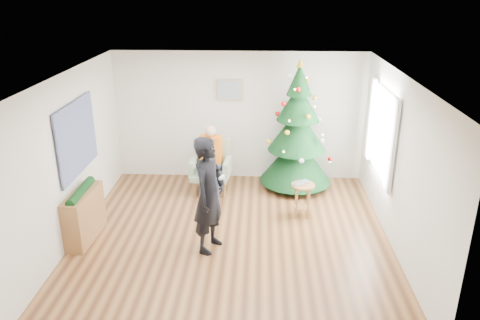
{
  "coord_description": "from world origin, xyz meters",
  "views": [
    {
      "loc": [
        0.43,
        -6.57,
        3.89
      ],
      "look_at": [
        0.1,
        0.6,
        1.1
      ],
      "focal_mm": 35.0,
      "sensor_mm": 36.0,
      "label": 1
    }
  ],
  "objects_px": {
    "stool": "(302,200)",
    "console": "(84,216)",
    "christmas_tree": "(297,132)",
    "armchair": "(211,173)",
    "standing_man": "(209,195)"
  },
  "relations": [
    {
      "from": "christmas_tree",
      "to": "stool",
      "type": "distance_m",
      "value": 1.52
    },
    {
      "from": "armchair",
      "to": "console",
      "type": "height_order",
      "value": "armchair"
    },
    {
      "from": "stool",
      "to": "standing_man",
      "type": "bearing_deg",
      "value": -143.33
    },
    {
      "from": "armchair",
      "to": "console",
      "type": "relative_size",
      "value": 1.0
    },
    {
      "from": "christmas_tree",
      "to": "standing_man",
      "type": "bearing_deg",
      "value": -121.37
    },
    {
      "from": "armchair",
      "to": "standing_man",
      "type": "relative_size",
      "value": 0.55
    },
    {
      "from": "christmas_tree",
      "to": "stool",
      "type": "xyz_separation_m",
      "value": [
        0.04,
        -1.27,
        -0.83
      ]
    },
    {
      "from": "stool",
      "to": "console",
      "type": "height_order",
      "value": "console"
    },
    {
      "from": "stool",
      "to": "standing_man",
      "type": "height_order",
      "value": "standing_man"
    },
    {
      "from": "stool",
      "to": "console",
      "type": "bearing_deg",
      "value": -165.53
    },
    {
      "from": "standing_man",
      "to": "console",
      "type": "xyz_separation_m",
      "value": [
        -2.02,
        0.2,
        -0.5
      ]
    },
    {
      "from": "armchair",
      "to": "standing_man",
      "type": "height_order",
      "value": "standing_man"
    },
    {
      "from": "stool",
      "to": "standing_man",
      "type": "xyz_separation_m",
      "value": [
        -1.49,
        -1.11,
        0.59
      ]
    },
    {
      "from": "console",
      "to": "standing_man",
      "type": "bearing_deg",
      "value": -2.7
    },
    {
      "from": "standing_man",
      "to": "console",
      "type": "height_order",
      "value": "standing_man"
    }
  ]
}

